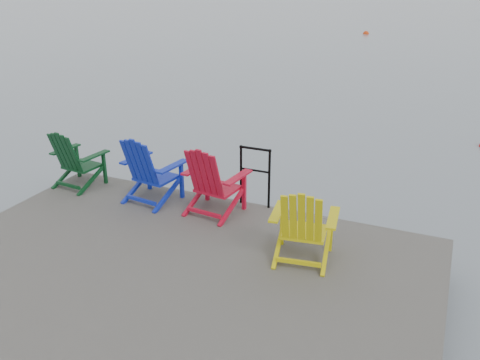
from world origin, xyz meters
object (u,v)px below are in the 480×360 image
at_px(handrail, 255,171).
at_px(buoy_b, 366,34).
at_px(chair_green, 75,158).
at_px(chair_yellow, 303,224).
at_px(chair_red, 212,180).
at_px(chair_blue, 149,169).

height_order(handrail, buoy_b, handrail).
bearing_deg(chair_green, buoy_b, 96.77).
bearing_deg(chair_yellow, chair_red, 146.53).
relative_size(chair_blue, chair_red, 1.01).
height_order(chair_green, chair_red, chair_red).
xyz_separation_m(chair_blue, chair_yellow, (2.57, -0.72, -0.03)).
height_order(chair_red, chair_yellow, chair_red).
bearing_deg(buoy_b, chair_red, -83.96).
bearing_deg(buoy_b, chair_green, -89.02).
distance_m(chair_green, chair_red, 2.42).
bearing_deg(chair_red, handrail, 54.12).
distance_m(chair_green, buoy_b, 27.26).
height_order(chair_blue, buoy_b, chair_blue).
bearing_deg(chair_yellow, chair_blue, 155.98).
bearing_deg(chair_blue, chair_yellow, -8.10).
bearing_deg(chair_yellow, chair_green, 161.15).
bearing_deg(chair_blue, chair_red, 7.56).
bearing_deg(buoy_b, chair_blue, -86.12).
bearing_deg(chair_blue, chair_green, -172.93).
xyz_separation_m(handrail, chair_red, (-0.45, -0.48, -0.03)).
distance_m(chair_green, chair_yellow, 4.02).
xyz_separation_m(chair_green, chair_red, (2.42, -0.01, 0.04)).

